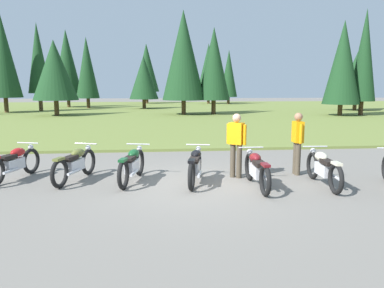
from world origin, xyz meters
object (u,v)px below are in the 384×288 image
at_px(motorcycle_black, 195,165).
at_px(rider_with_back_turned, 298,140).
at_px(motorcycle_olive, 75,164).
at_px(motorcycle_maroon, 257,169).
at_px(rider_in_hivis_vest, 236,142).
at_px(motorcycle_cream, 323,168).
at_px(motorcycle_red, 14,163).
at_px(motorcycle_british_green, 132,164).

bearing_deg(motorcycle_black, rider_with_back_turned, 12.39).
distance_m(motorcycle_olive, motorcycle_maroon, 4.50).
relative_size(motorcycle_black, rider_in_hivis_vest, 1.24).
xyz_separation_m(motorcycle_cream, rider_in_hivis_vest, (-1.90, 1.01, 0.51)).
relative_size(motorcycle_red, rider_in_hivis_vest, 1.22).
distance_m(motorcycle_british_green, motorcycle_cream, 4.64).
height_order(motorcycle_british_green, rider_in_hivis_vest, rider_in_hivis_vest).
relative_size(motorcycle_maroon, rider_with_back_turned, 1.26).
bearing_deg(rider_with_back_turned, motorcycle_maroon, -140.23).
relative_size(motorcycle_olive, rider_with_back_turned, 1.22).
distance_m(motorcycle_red, motorcycle_olive, 1.59).
bearing_deg(motorcycle_maroon, rider_with_back_turned, 39.77).
xyz_separation_m(motorcycle_black, motorcycle_cream, (3.01, -0.58, 0.00)).
bearing_deg(motorcycle_olive, motorcycle_cream, -10.09).
xyz_separation_m(motorcycle_red, motorcycle_olive, (1.57, -0.27, 0.00)).
distance_m(motorcycle_red, rider_with_back_turned, 7.39).
relative_size(motorcycle_olive, motorcycle_maroon, 0.97).
xyz_separation_m(motorcycle_red, motorcycle_black, (4.55, -0.76, 0.00)).
bearing_deg(motorcycle_olive, motorcycle_black, -9.31).
distance_m(motorcycle_maroon, motorcycle_cream, 1.62).
xyz_separation_m(motorcycle_red, motorcycle_cream, (7.56, -1.33, 0.00)).
height_order(motorcycle_olive, motorcycle_cream, same).
distance_m(motorcycle_black, motorcycle_maroon, 1.50).
distance_m(motorcycle_british_green, rider_with_back_turned, 4.41).
bearing_deg(rider_in_hivis_vest, motorcycle_british_green, -176.11).
bearing_deg(motorcycle_british_green, motorcycle_cream, -10.30).
bearing_deg(rider_with_back_turned, rider_in_hivis_vest, -173.83).
distance_m(motorcycle_red, motorcycle_black, 4.61).
xyz_separation_m(motorcycle_black, rider_with_back_turned, (2.81, 0.62, 0.51)).
bearing_deg(motorcycle_black, motorcycle_maroon, -22.32).
bearing_deg(motorcycle_olive, rider_with_back_turned, 1.27).
distance_m(motorcycle_maroon, rider_with_back_turned, 1.93).
bearing_deg(rider_with_back_turned, motorcycle_cream, -80.70).
bearing_deg(motorcycle_maroon, rider_in_hivis_vest, 105.49).
height_order(motorcycle_british_green, motorcycle_cream, same).
relative_size(motorcycle_olive, motorcycle_british_green, 0.98).
bearing_deg(rider_in_hivis_vest, motorcycle_black, -158.65).
bearing_deg(rider_in_hivis_vest, motorcycle_red, 176.72).
distance_m(motorcycle_black, motorcycle_cream, 3.06).
bearing_deg(motorcycle_cream, motorcycle_olive, 169.91).
bearing_deg(rider_with_back_turned, motorcycle_red, 178.91).
relative_size(motorcycle_cream, rider_in_hivis_vest, 1.26).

